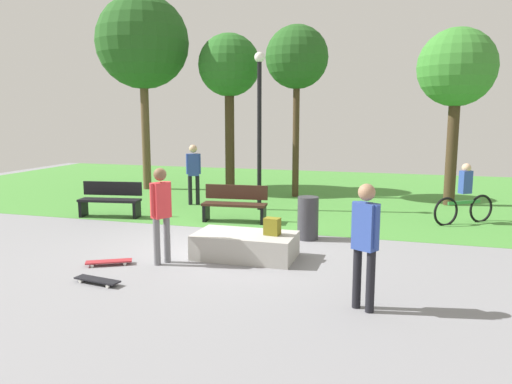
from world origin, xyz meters
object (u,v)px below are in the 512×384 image
skateboard_spare (109,262)px  tree_leaning_ash (143,43)px  skateboard_by_ledge (97,280)px  park_bench_by_oak (111,199)px  trash_bin (308,218)px  tree_broad_elm (229,68)px  park_bench_center_lawn (235,203)px  lamp_post (259,116)px  tree_slender_maple (297,59)px  backpack_on_ledge (272,226)px  cyclist_on_bicycle (464,198)px  pedestrian_with_backpack (193,169)px  tree_young_birch (457,70)px  concrete_ledge (245,246)px  skater_watching (161,208)px  skater_performing_trick (365,237)px

skateboard_spare → tree_leaning_ash: size_ratio=0.12×
skateboard_by_ledge → park_bench_by_oak: park_bench_by_oak is taller
trash_bin → skateboard_spare: bearing=-137.1°
tree_broad_elm → skateboard_by_ledge: bearing=-82.7°
skateboard_spare → park_bench_center_lawn: park_bench_center_lawn is taller
skateboard_spare → lamp_post: lamp_post is taller
park_bench_center_lawn → trash_bin: bearing=-30.5°
trash_bin → park_bench_by_oak: bearing=170.8°
tree_leaning_ash → tree_slender_maple: tree_leaning_ash is taller
backpack_on_ledge → cyclist_on_bicycle: (3.76, 4.30, 0.01)m
park_bench_center_lawn → cyclist_on_bicycle: cyclist_on_bicycle is taller
trash_bin → pedestrian_with_backpack: pedestrian_with_backpack is taller
tree_leaning_ash → tree_young_birch: 10.22m
concrete_ledge → skateboard_by_ledge: bearing=-131.2°
tree_leaning_ash → backpack_on_ledge: bearing=-47.8°
skateboard_by_ledge → lamp_post: (0.76, 6.68, 2.56)m
tree_slender_maple → skateboard_spare: bearing=-101.2°
skateboard_spare → park_bench_by_oak: park_bench_by_oak is taller
park_bench_center_lawn → tree_leaning_ash: (-4.81, 4.31, 4.61)m
tree_broad_elm → cyclist_on_bicycle: tree_broad_elm is taller
park_bench_by_oak → tree_broad_elm: size_ratio=0.31×
park_bench_by_oak → tree_young_birch: tree_young_birch is taller
skateboard_spare → tree_young_birch: size_ratio=0.16×
tree_young_birch → cyclist_on_bicycle: 4.18m
skater_watching → tree_broad_elm: 9.41m
concrete_ledge → cyclist_on_bicycle: (4.27, 4.34, 0.40)m
tree_young_birch → pedestrian_with_backpack: bearing=-163.9°
tree_leaning_ash → pedestrian_with_backpack: tree_leaning_ash is taller
skateboard_spare → tree_broad_elm: bearing=95.6°
skateboard_spare → cyclist_on_bicycle: 8.50m
tree_slender_maple → tree_broad_elm: bearing=163.1°
lamp_post → trash_bin: bearing=-56.4°
tree_broad_elm → pedestrian_with_backpack: bearing=-91.1°
tree_leaning_ash → trash_bin: 9.97m
skateboard_by_ledge → tree_slender_maple: 10.23m
tree_slender_maple → lamp_post: 3.11m
park_bench_center_lawn → tree_slender_maple: tree_slender_maple is taller
tree_young_birch → skateboard_by_ledge: bearing=-123.5°
tree_young_birch → lamp_post: size_ratio=1.18×
tree_leaning_ash → park_bench_by_oak: bearing=-72.3°
backpack_on_ledge → tree_young_birch: bearing=70.4°
backpack_on_ledge → cyclist_on_bicycle: bearing=57.0°
backpack_on_ledge → trash_bin: (0.36, 1.67, -0.16)m
cyclist_on_bicycle → park_bench_by_oak: bearing=-168.7°
tree_young_birch → tree_broad_elm: (-7.22, 0.96, 0.32)m
skater_watching → backpack_on_ledge: bearing=24.0°
concrete_ledge → park_bench_center_lawn: bearing=112.3°
concrete_ledge → park_bench_by_oak: bearing=150.3°
skater_performing_trick → pedestrian_with_backpack: pedestrian_with_backpack is taller
concrete_ledge → tree_slender_maple: tree_slender_maple is taller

